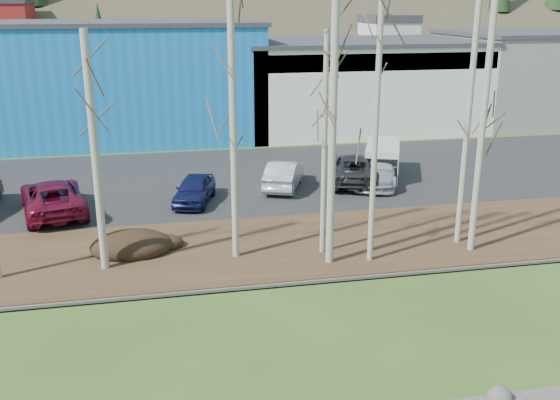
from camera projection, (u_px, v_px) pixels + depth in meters
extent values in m
cube|color=#382616|center=(256.00, 248.00, 25.26)|extent=(80.00, 7.00, 0.15)
cube|color=black|center=(225.00, 179.00, 35.06)|extent=(80.00, 14.00, 0.14)
cube|color=#116AB6|center=(120.00, 82.00, 45.79)|extent=(20.00, 12.00, 8.00)
cube|color=#333338|center=(116.00, 23.00, 44.53)|extent=(20.40, 12.24, 0.30)
cube|color=white|center=(354.00, 86.00, 49.46)|extent=(18.00, 12.00, 6.50)
cube|color=#333338|center=(355.00, 42.00, 48.43)|extent=(18.36, 12.24, 0.30)
cube|color=navy|center=(381.00, 62.00, 43.24)|extent=(17.64, 0.20, 1.20)
cube|color=gray|center=(536.00, 78.00, 52.44)|extent=(14.00, 12.00, 7.00)
cube|color=#333338|center=(541.00, 33.00, 51.34)|extent=(14.28, 12.24, 0.30)
ellipsoid|color=black|center=(131.00, 244.00, 24.58)|extent=(3.23, 2.28, 0.63)
cylinder|color=#BDB5A9|center=(95.00, 155.00, 21.88)|extent=(0.28, 0.28, 8.61)
cylinder|color=#BDB5A9|center=(233.00, 128.00, 22.76)|extent=(0.25, 0.25, 10.09)
cylinder|color=#BDB5A9|center=(324.00, 146.00, 23.41)|extent=(0.20, 0.20, 8.52)
cylinder|color=#BDB5A9|center=(376.00, 133.00, 22.43)|extent=(0.21, 0.21, 9.87)
cylinder|color=#BDB5A9|center=(333.00, 132.00, 22.20)|extent=(0.28, 0.28, 10.02)
cylinder|color=#BDB5A9|center=(483.00, 127.00, 23.41)|extent=(0.25, 0.25, 9.91)
cylinder|color=#BDB5A9|center=(469.00, 107.00, 24.07)|extent=(0.23, 0.23, 11.13)
imported|color=maroon|center=(53.00, 197.00, 28.96)|extent=(3.82, 6.15, 1.59)
imported|color=#151848|center=(194.00, 189.00, 30.56)|extent=(2.67, 4.24, 1.35)
imported|color=silver|center=(284.00, 174.00, 33.00)|extent=(3.05, 4.71, 1.47)
imported|color=#2A2A2D|center=(354.00, 168.00, 34.01)|extent=(4.27, 6.15, 1.56)
imported|color=#BDBDBF|center=(377.00, 169.00, 33.88)|extent=(4.27, 5.96, 1.60)
cube|color=white|center=(382.00, 160.00, 35.15)|extent=(3.26, 4.64, 1.87)
cube|color=black|center=(381.00, 168.00, 33.56)|extent=(1.91, 1.46, 1.16)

